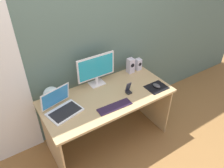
{
  "coord_description": "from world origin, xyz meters",
  "views": [
    {
      "loc": [
        -1.0,
        -1.64,
        2.24
      ],
      "look_at": [
        0.05,
        -0.02,
        0.87
      ],
      "focal_mm": 35.04,
      "sensor_mm": 36.0,
      "label": 1
    }
  ],
  "objects_px": {
    "monitor": "(96,69)",
    "laptop": "(62,107)",
    "speaker_near_monitor": "(131,66)",
    "fishbowl": "(52,95)",
    "phone_in_dock": "(128,89)",
    "speaker_right": "(138,64)",
    "keyboard_external": "(115,107)",
    "mouse": "(157,86)"
  },
  "relations": [
    {
      "from": "monitor",
      "to": "laptop",
      "type": "bearing_deg",
      "value": -157.73
    },
    {
      "from": "speaker_near_monitor",
      "to": "fishbowl",
      "type": "bearing_deg",
      "value": -179.15
    },
    {
      "from": "monitor",
      "to": "laptop",
      "type": "distance_m",
      "value": 0.6
    },
    {
      "from": "laptop",
      "to": "fishbowl",
      "type": "relative_size",
      "value": 2.15
    },
    {
      "from": "speaker_near_monitor",
      "to": "phone_in_dock",
      "type": "bearing_deg",
      "value": -129.55
    },
    {
      "from": "fishbowl",
      "to": "speaker_near_monitor",
      "type": "bearing_deg",
      "value": 0.85
    },
    {
      "from": "speaker_right",
      "to": "laptop",
      "type": "distance_m",
      "value": 1.18
    },
    {
      "from": "monitor",
      "to": "keyboard_external",
      "type": "height_order",
      "value": "monitor"
    },
    {
      "from": "keyboard_external",
      "to": "phone_in_dock",
      "type": "distance_m",
      "value": 0.29
    },
    {
      "from": "laptop",
      "to": "phone_in_dock",
      "type": "height_order",
      "value": "laptop"
    },
    {
      "from": "laptop",
      "to": "mouse",
      "type": "height_order",
      "value": "laptop"
    },
    {
      "from": "monitor",
      "to": "speaker_near_monitor",
      "type": "relative_size",
      "value": 2.43
    },
    {
      "from": "monitor",
      "to": "keyboard_external",
      "type": "relative_size",
      "value": 1.25
    },
    {
      "from": "fishbowl",
      "to": "monitor",
      "type": "bearing_deg",
      "value": 2.26
    },
    {
      "from": "monitor",
      "to": "phone_in_dock",
      "type": "xyz_separation_m",
      "value": [
        0.21,
        -0.35,
        -0.16
      ]
    },
    {
      "from": "speaker_near_monitor",
      "to": "keyboard_external",
      "type": "distance_m",
      "value": 0.72
    },
    {
      "from": "keyboard_external",
      "to": "phone_in_dock",
      "type": "height_order",
      "value": "phone_in_dock"
    },
    {
      "from": "speaker_right",
      "to": "laptop",
      "type": "bearing_deg",
      "value": -169.6
    },
    {
      "from": "speaker_right",
      "to": "phone_in_dock",
      "type": "distance_m",
      "value": 0.53
    },
    {
      "from": "laptop",
      "to": "keyboard_external",
      "type": "relative_size",
      "value": 1.03
    },
    {
      "from": "laptop",
      "to": "phone_in_dock",
      "type": "distance_m",
      "value": 0.76
    },
    {
      "from": "speaker_right",
      "to": "keyboard_external",
      "type": "distance_m",
      "value": 0.82
    },
    {
      "from": "monitor",
      "to": "laptop",
      "type": "relative_size",
      "value": 1.22
    },
    {
      "from": "speaker_right",
      "to": "keyboard_external",
      "type": "bearing_deg",
      "value": -145.6
    },
    {
      "from": "keyboard_external",
      "to": "mouse",
      "type": "bearing_deg",
      "value": 4.59
    },
    {
      "from": "fishbowl",
      "to": "keyboard_external",
      "type": "bearing_deg",
      "value": -41.12
    },
    {
      "from": "monitor",
      "to": "laptop",
      "type": "xyz_separation_m",
      "value": [
        -0.53,
        -0.22,
        -0.16
      ]
    },
    {
      "from": "speaker_near_monitor",
      "to": "keyboard_external",
      "type": "relative_size",
      "value": 0.51
    },
    {
      "from": "mouse",
      "to": "laptop",
      "type": "bearing_deg",
      "value": 157.61
    },
    {
      "from": "laptop",
      "to": "phone_in_dock",
      "type": "relative_size",
      "value": 2.82
    },
    {
      "from": "laptop",
      "to": "speaker_near_monitor",
      "type": "bearing_deg",
      "value": 11.65
    },
    {
      "from": "speaker_right",
      "to": "fishbowl",
      "type": "xyz_separation_m",
      "value": [
        -1.18,
        -0.02,
        0.01
      ]
    },
    {
      "from": "monitor",
      "to": "speaker_near_monitor",
      "type": "height_order",
      "value": "monitor"
    },
    {
      "from": "speaker_near_monitor",
      "to": "phone_in_dock",
      "type": "distance_m",
      "value": 0.45
    },
    {
      "from": "laptop",
      "to": "speaker_right",
      "type": "bearing_deg",
      "value": 10.4
    },
    {
      "from": "fishbowl",
      "to": "keyboard_external",
      "type": "relative_size",
      "value": 0.48
    },
    {
      "from": "speaker_right",
      "to": "speaker_near_monitor",
      "type": "xyz_separation_m",
      "value": [
        -0.13,
        0.0,
        0.02
      ]
    },
    {
      "from": "speaker_near_monitor",
      "to": "laptop",
      "type": "xyz_separation_m",
      "value": [
        -1.03,
        -0.21,
        -0.05
      ]
    },
    {
      "from": "keyboard_external",
      "to": "mouse",
      "type": "relative_size",
      "value": 3.79
    },
    {
      "from": "speaker_near_monitor",
      "to": "mouse",
      "type": "height_order",
      "value": "speaker_near_monitor"
    },
    {
      "from": "monitor",
      "to": "phone_in_dock",
      "type": "distance_m",
      "value": 0.44
    },
    {
      "from": "keyboard_external",
      "to": "mouse",
      "type": "height_order",
      "value": "mouse"
    }
  ]
}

